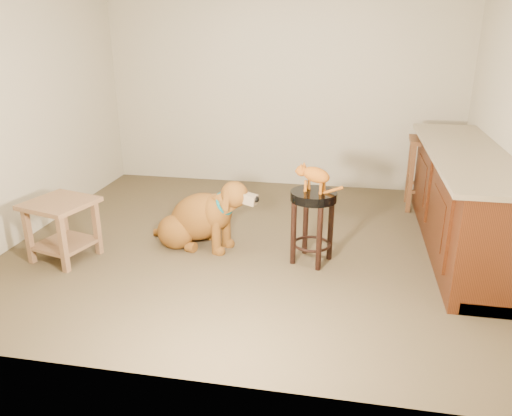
% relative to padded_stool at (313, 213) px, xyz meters
% --- Properties ---
extents(floor, '(4.50, 4.00, 0.01)m').
position_rel_padded_stool_xyz_m(floor, '(-0.59, 0.26, -0.47)').
color(floor, brown).
rests_on(floor, ground).
extents(room_shell, '(4.54, 4.04, 2.62)m').
position_rel_padded_stool_xyz_m(room_shell, '(-0.59, 0.26, 1.21)').
color(room_shell, beige).
rests_on(room_shell, ground).
extents(cabinet_run, '(0.70, 2.56, 0.94)m').
position_rel_padded_stool_xyz_m(cabinet_run, '(1.36, 0.56, -0.03)').
color(cabinet_run, '#431D0C').
rests_on(cabinet_run, ground).
extents(padded_stool, '(0.44, 0.44, 0.66)m').
position_rel_padded_stool_xyz_m(padded_stool, '(0.00, 0.00, 0.00)').
color(padded_stool, black).
rests_on(padded_stool, ground).
extents(wood_stool, '(0.46, 0.46, 0.81)m').
position_rel_padded_stool_xyz_m(wood_stool, '(1.16, 1.62, -0.04)').
color(wood_stool, brown).
rests_on(wood_stool, ground).
extents(side_table, '(0.65, 0.65, 0.55)m').
position_rel_padded_stool_xyz_m(side_table, '(-2.20, -0.35, -0.11)').
color(side_table, brown).
rests_on(side_table, ground).
extents(golden_retriever, '(1.13, 0.65, 0.74)m').
position_rel_padded_stool_xyz_m(golden_retriever, '(-1.07, 0.14, -0.19)').
color(golden_retriever, brown).
rests_on(golden_retriever, ground).
extents(tabby_kitten, '(0.42, 0.21, 0.27)m').
position_rel_padded_stool_xyz_m(tabby_kitten, '(-0.01, 0.00, 0.34)').
color(tabby_kitten, '#8F470E').
rests_on(tabby_kitten, padded_stool).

